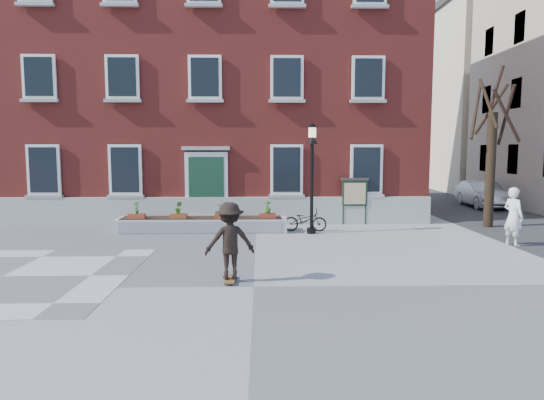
{
  "coord_description": "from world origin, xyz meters",
  "views": [
    {
      "loc": [
        0.16,
        -10.42,
        3.03
      ],
      "look_at": [
        0.5,
        4.0,
        1.5
      ],
      "focal_mm": 32.0,
      "sensor_mm": 36.0,
      "label": 1
    }
  ],
  "objects_px": {
    "notice_board": "(355,193)",
    "parked_car": "(482,194)",
    "bicycle": "(305,220)",
    "lamp_post": "(312,163)",
    "bystander": "(513,216)",
    "skateboarder": "(230,241)"
  },
  "relations": [
    {
      "from": "notice_board",
      "to": "parked_car",
      "type": "bearing_deg",
      "value": 35.87
    },
    {
      "from": "notice_board",
      "to": "bicycle",
      "type": "bearing_deg",
      "value": -143.31
    },
    {
      "from": "bicycle",
      "to": "notice_board",
      "type": "bearing_deg",
      "value": -47.97
    },
    {
      "from": "lamp_post",
      "to": "notice_board",
      "type": "relative_size",
      "value": 2.1
    },
    {
      "from": "bystander",
      "to": "lamp_post",
      "type": "xyz_separation_m",
      "value": [
        -6.1,
        2.31,
        1.62
      ]
    },
    {
      "from": "parked_car",
      "to": "bystander",
      "type": "relative_size",
      "value": 2.24
    },
    {
      "from": "bystander",
      "to": "skateboarder",
      "type": "height_order",
      "value": "bystander"
    },
    {
      "from": "parked_car",
      "to": "notice_board",
      "type": "xyz_separation_m",
      "value": [
        -7.74,
        -5.6,
        0.59
      ]
    },
    {
      "from": "bicycle",
      "to": "parked_car",
      "type": "xyz_separation_m",
      "value": [
        9.87,
        7.18,
        0.26
      ]
    },
    {
      "from": "bystander",
      "to": "skateboarder",
      "type": "xyz_separation_m",
      "value": [
        -8.62,
        -3.99,
        0.03
      ]
    },
    {
      "from": "parked_car",
      "to": "skateboarder",
      "type": "height_order",
      "value": "skateboarder"
    },
    {
      "from": "notice_board",
      "to": "skateboarder",
      "type": "xyz_separation_m",
      "value": [
        -4.47,
        -8.34,
        -0.32
      ]
    },
    {
      "from": "parked_car",
      "to": "notice_board",
      "type": "bearing_deg",
      "value": -140.82
    },
    {
      "from": "lamp_post",
      "to": "notice_board",
      "type": "distance_m",
      "value": 3.09
    },
    {
      "from": "bicycle",
      "to": "parked_car",
      "type": "relative_size",
      "value": 0.38
    },
    {
      "from": "skateboarder",
      "to": "lamp_post",
      "type": "bearing_deg",
      "value": 68.14
    },
    {
      "from": "parked_car",
      "to": "skateboarder",
      "type": "distance_m",
      "value": 18.53
    },
    {
      "from": "skateboarder",
      "to": "parked_car",
      "type": "bearing_deg",
      "value": 48.78
    },
    {
      "from": "bicycle",
      "to": "skateboarder",
      "type": "bearing_deg",
      "value": 166.23
    },
    {
      "from": "parked_car",
      "to": "bystander",
      "type": "height_order",
      "value": "bystander"
    },
    {
      "from": "skateboarder",
      "to": "bicycle",
      "type": "bearing_deg",
      "value": 70.88
    },
    {
      "from": "parked_car",
      "to": "bystander",
      "type": "bearing_deg",
      "value": -106.52
    }
  ]
}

